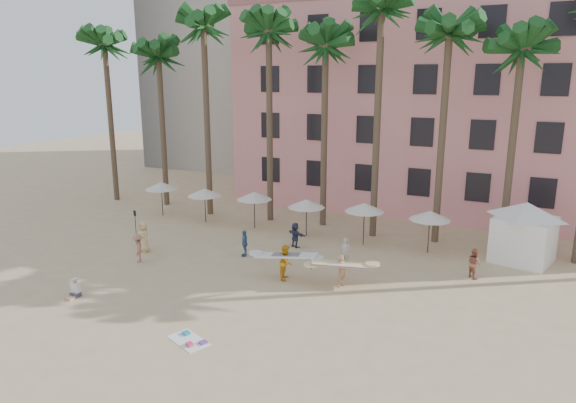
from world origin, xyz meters
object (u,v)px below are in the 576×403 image
(pink_hotel, at_px, (466,107))
(carrier_white, at_px, (286,261))
(carrier_yellow, at_px, (342,268))
(cabana, at_px, (525,227))

(pink_hotel, relative_size, carrier_white, 10.43)
(pink_hotel, distance_m, carrier_white, 22.77)
(carrier_yellow, distance_m, carrier_white, 3.00)
(pink_hotel, height_order, carrier_white, pink_hotel)
(pink_hotel, height_order, carrier_yellow, pink_hotel)
(pink_hotel, bearing_deg, carrier_yellow, -98.31)
(cabana, xyz_separation_m, carrier_yellow, (-8.17, -8.01, -1.10))
(cabana, bearing_deg, pink_hotel, 112.51)
(cabana, height_order, carrier_white, cabana)
(pink_hotel, bearing_deg, cabana, -67.49)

